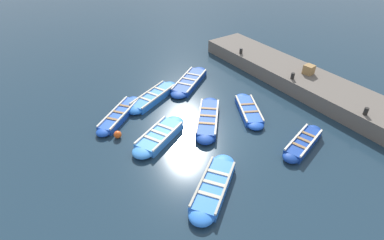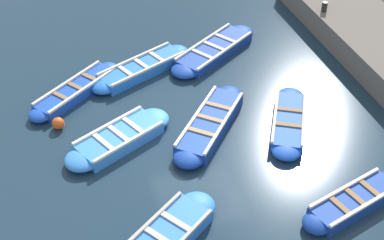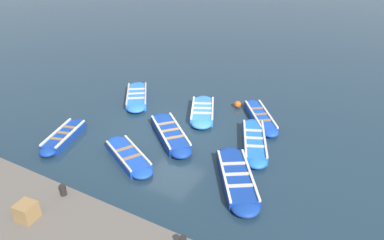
# 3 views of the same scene
# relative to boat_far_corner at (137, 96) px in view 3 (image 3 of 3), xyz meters

# --- Properties ---
(ground_plane) EXTENTS (120.00, 120.00, 0.00)m
(ground_plane) POSITION_rel_boat_far_corner_xyz_m (-2.00, -3.36, -0.18)
(ground_plane) COLOR #1C303F
(boat_far_corner) EXTENTS (3.51, 2.86, 0.41)m
(boat_far_corner) POSITION_rel_boat_far_corner_xyz_m (0.00, 0.00, 0.00)
(boat_far_corner) COLOR blue
(boat_far_corner) RESTS_ON ground
(boat_centre) EXTENTS (3.81, 2.29, 0.41)m
(boat_centre) POSITION_rel_boat_far_corner_xyz_m (-1.22, -6.98, -0.00)
(boat_centre) COLOR blue
(boat_centre) RESTS_ON ground
(boat_inner_gap) EXTENTS (3.20, 3.50, 0.44)m
(boat_inner_gap) POSITION_rel_boat_far_corner_xyz_m (-2.43, -3.61, 0.01)
(boat_inner_gap) COLOR navy
(boat_inner_gap) RESTS_ON ground
(boat_drifting) EXTENTS (3.31, 2.74, 0.38)m
(boat_drifting) POSITION_rel_boat_far_corner_xyz_m (1.01, -6.42, -0.01)
(boat_drifting) COLOR #1947B7
(boat_drifting) RESTS_ON ground
(boat_mid_row) EXTENTS (2.30, 3.31, 0.37)m
(boat_mid_row) POSITION_rel_boat_far_corner_xyz_m (-4.64, -3.07, -0.02)
(boat_mid_row) COLOR #1947B7
(boat_mid_row) RESTS_ON ground
(boat_stern_in) EXTENTS (3.91, 3.04, 0.39)m
(boat_stern_in) POSITION_rel_boat_far_corner_xyz_m (-3.85, -7.34, -0.01)
(boat_stern_in) COLOR navy
(boat_stern_in) RESTS_ON ground
(boat_bow_out) EXTENTS (3.20, 1.53, 0.41)m
(boat_bow_out) POSITION_rel_boat_far_corner_xyz_m (-4.82, 0.22, -0.00)
(boat_bow_out) COLOR navy
(boat_bow_out) RESTS_ON ground
(boat_outer_left) EXTENTS (3.47, 2.35, 0.41)m
(boat_outer_left) POSITION_rel_boat_far_corner_xyz_m (0.18, -3.79, -0.00)
(boat_outer_left) COLOR #3884E0
(boat_outer_left) RESTS_ON ground
(quay_wall) EXTENTS (2.78, 14.69, 0.84)m
(quay_wall) POSITION_rel_boat_far_corner_xyz_m (-9.14, -3.36, 0.24)
(quay_wall) COLOR #605951
(quay_wall) RESTS_ON ground
(bollard_mid_north) EXTENTS (0.20, 0.20, 0.35)m
(bollard_mid_north) POSITION_rel_boat_far_corner_xyz_m (-8.10, -3.36, 0.84)
(bollard_mid_north) COLOR black
(bollard_mid_north) RESTS_ON quay_wall
(wooden_crate) EXTENTS (0.57, 0.57, 0.52)m
(wooden_crate) POSITION_rel_boat_far_corner_xyz_m (-9.34, -3.27, 0.92)
(wooden_crate) COLOR olive
(wooden_crate) RESTS_ON quay_wall
(buoy_orange_near) EXTENTS (0.36, 0.36, 0.36)m
(buoy_orange_near) POSITION_rel_boat_far_corner_xyz_m (1.72, -4.95, 0.00)
(buoy_orange_near) COLOR #E05119
(buoy_orange_near) RESTS_ON ground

